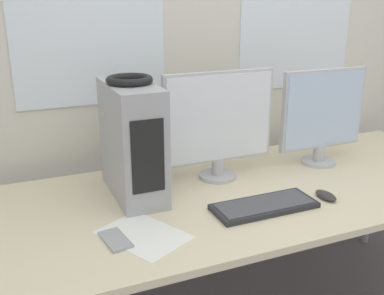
{
  "coord_description": "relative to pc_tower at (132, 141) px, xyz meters",
  "views": [
    {
      "loc": [
        -0.93,
        -1.05,
        1.48
      ],
      "look_at": [
        -0.29,
        0.45,
        0.92
      ],
      "focal_mm": 42.0,
      "sensor_mm": 36.0,
      "label": 1
    }
  ],
  "objects": [
    {
      "name": "pc_tower",
      "position": [
        0.0,
        0.0,
        0.0
      ],
      "size": [
        0.18,
        0.41,
        0.46
      ],
      "color": "#9E9EA3",
      "rests_on": "desk"
    },
    {
      "name": "paper_sheet_left",
      "position": [
        -0.07,
        -0.34,
        -0.23
      ],
      "size": [
        0.32,
        0.36,
        0.0
      ],
      "rotation": [
        0.0,
        0.0,
        0.47
      ],
      "color": "white",
      "rests_on": "desk"
    },
    {
      "name": "wall_back",
      "position": [
        0.49,
        0.44,
        0.42
      ],
      "size": [
        8.0,
        0.07,
        2.7
      ],
      "color": "beige",
      "rests_on": "ground_plane"
    },
    {
      "name": "headphones",
      "position": [
        0.0,
        0.0,
        0.24
      ],
      "size": [
        0.18,
        0.18,
        0.03
      ],
      "color": "black",
      "rests_on": "pc_tower"
    },
    {
      "name": "mouse",
      "position": [
        0.7,
        -0.34,
        -0.22
      ],
      "size": [
        0.06,
        0.11,
        0.02
      ],
      "color": "#2D2D2D",
      "rests_on": "desk"
    },
    {
      "name": "monitor_main",
      "position": [
        0.39,
        0.02,
        0.03
      ],
      "size": [
        0.51,
        0.17,
        0.48
      ],
      "color": "#B7B7BC",
      "rests_on": "desk"
    },
    {
      "name": "cell_phone",
      "position": [
        -0.16,
        -0.34,
        -0.22
      ],
      "size": [
        0.09,
        0.15,
        0.01
      ],
      "rotation": [
        0.0,
        0.0,
        0.15
      ],
      "color": "#99999E",
      "rests_on": "desk"
    },
    {
      "name": "monitor_right_near",
      "position": [
        0.92,
        -0.01,
        0.01
      ],
      "size": [
        0.45,
        0.17,
        0.46
      ],
      "color": "#B7B7BC",
      "rests_on": "desk"
    },
    {
      "name": "desk",
      "position": [
        0.49,
        -0.14,
        -0.27
      ],
      "size": [
        2.28,
        0.91,
        0.7
      ],
      "color": "beige",
      "rests_on": "ground_plane"
    },
    {
      "name": "keyboard",
      "position": [
        0.42,
        -0.33,
        -0.22
      ],
      "size": [
        0.41,
        0.16,
        0.02
      ],
      "color": "#28282D",
      "rests_on": "desk"
    }
  ]
}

